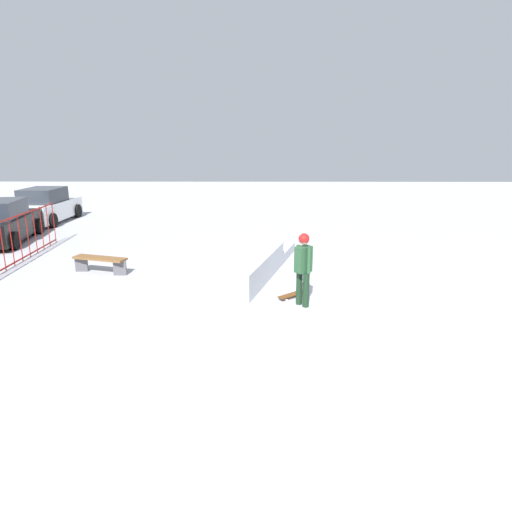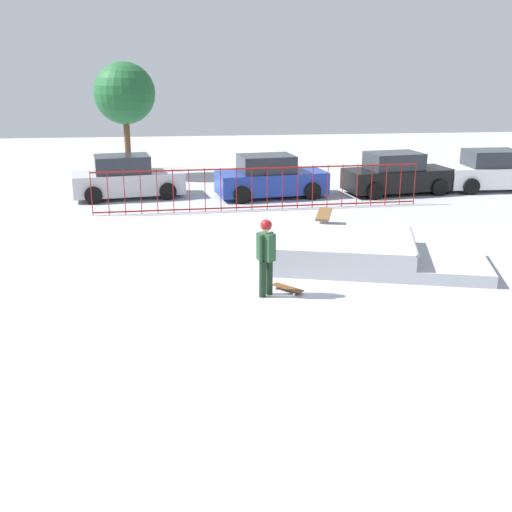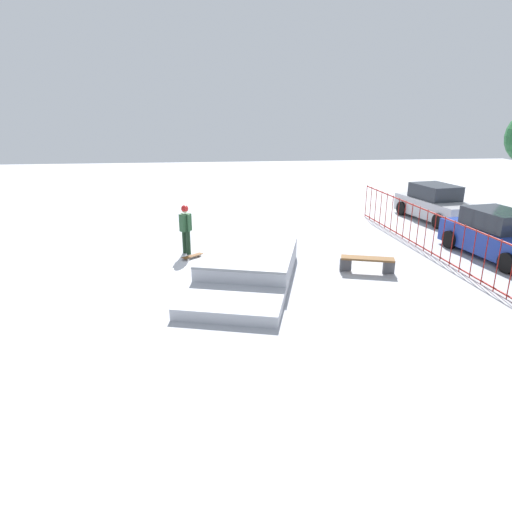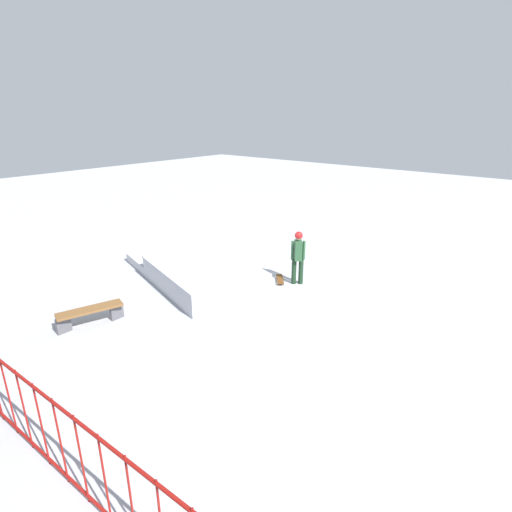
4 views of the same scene
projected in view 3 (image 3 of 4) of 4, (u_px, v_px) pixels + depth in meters
The scene contains 8 objects.
ground_plane at pixel (236, 260), 14.92m from camera, with size 60.00×60.00×0.00m, color #A8AAB2.
skate_ramp at pixel (247, 268), 13.21m from camera, with size 5.90×3.97×0.74m.
skater at pixel (186, 226), 15.27m from camera, with size 0.41×0.43×1.73m.
skateboard at pixel (193, 256), 15.09m from camera, with size 0.67×0.74×0.09m.
perimeter_fence at pixel (430, 232), 15.39m from camera, with size 11.36×0.58×1.50m.
park_bench at pixel (367, 261), 13.66m from camera, with size 0.85×1.65×0.48m.
parked_car_silver at pixel (436, 204), 20.14m from camera, with size 4.32×2.45×1.60m.
parked_car_blue at pixel (498, 236), 15.00m from camera, with size 4.30×2.38×1.60m.
Camera 3 is at (14.12, -0.90, 4.78)m, focal length 31.18 mm.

